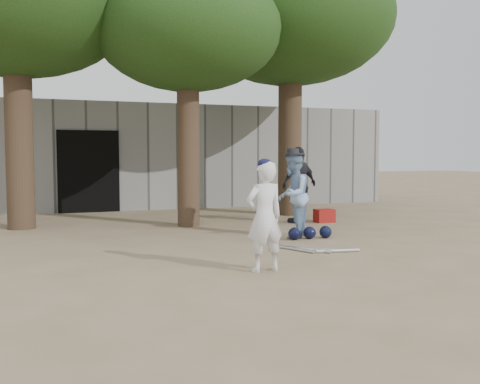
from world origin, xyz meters
name	(u,v)px	position (x,y,z in m)	size (l,w,h in m)	color
ground	(225,265)	(0.00, 0.00, 0.00)	(70.00, 70.00, 0.00)	#937C5E
boy_player	(265,217)	(0.36, -0.56, 0.73)	(0.53, 0.35, 1.46)	white
spectator_blue	(293,195)	(2.01, 1.96, 0.80)	(0.77, 0.60, 1.59)	#84A6CD
spectator_dark	(299,185)	(3.09, 3.84, 0.86)	(1.01, 0.42, 1.73)	black
red_bag	(324,216)	(3.68, 3.73, 0.15)	(0.42, 0.32, 0.30)	#A21815
back_building	(121,156)	(0.00, 10.33, 1.50)	(16.00, 5.24, 3.00)	gray
helmet_row	(310,233)	(2.22, 1.66, 0.11)	(0.87, 0.25, 0.23)	black
bat_pile	(317,250)	(1.72, 0.47, 0.03)	(1.07, 0.79, 0.06)	silver
tree_row	(184,16)	(0.74, 5.02, 4.69)	(11.40, 5.80, 6.69)	brown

